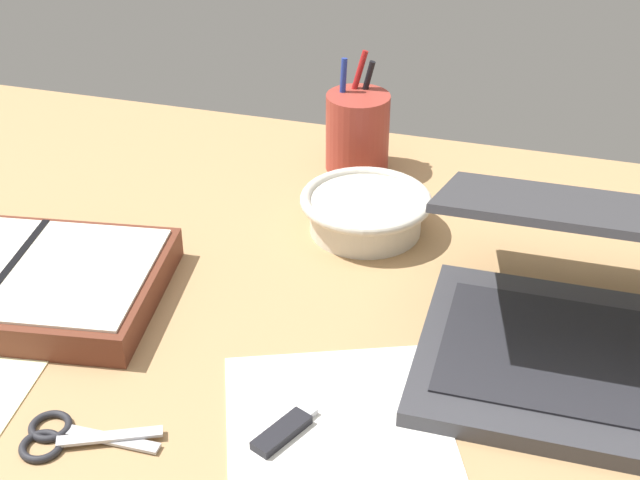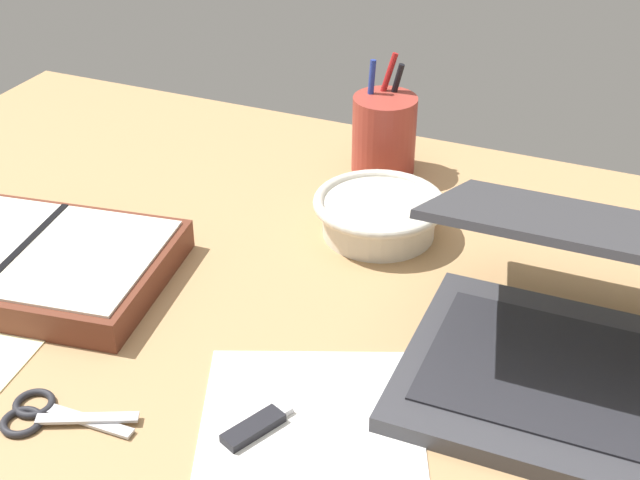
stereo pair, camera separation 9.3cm
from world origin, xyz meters
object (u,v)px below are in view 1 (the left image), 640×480
(laptop, at_px, (616,314))
(planner, at_px, (14,280))
(bowl, at_px, (366,211))
(pen_cup, at_px, (357,131))
(scissors, at_px, (61,437))

(laptop, distance_m, planner, 0.62)
(bowl, distance_m, pen_cup, 0.17)
(bowl, relative_size, pen_cup, 1.01)
(scissors, bearing_deg, bowl, 55.05)
(pen_cup, relative_size, planner, 0.46)
(bowl, distance_m, scissors, 0.45)
(laptop, bearing_deg, pen_cup, 135.30)
(bowl, bearing_deg, laptop, -30.51)
(pen_cup, bearing_deg, planner, -124.59)
(planner, bearing_deg, bowl, 27.37)
(laptop, distance_m, scissors, 0.52)
(scissors, bearing_deg, laptop, 15.77)
(laptop, xyz_separation_m, planner, (-0.62, -0.07, -0.03))
(laptop, xyz_separation_m, scissors, (-0.46, -0.25, -0.05))
(bowl, bearing_deg, pen_cup, 108.13)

